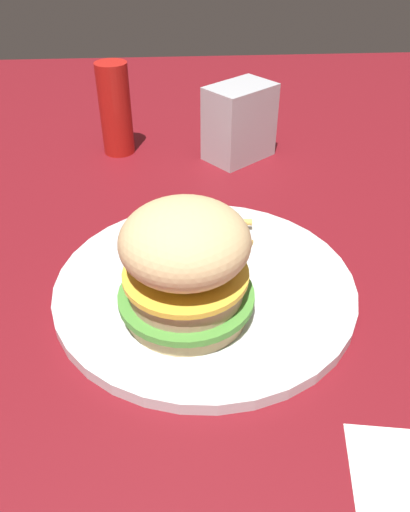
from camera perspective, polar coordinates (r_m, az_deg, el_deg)
The scene contains 6 objects.
ground_plane at distance 0.50m, azimuth 1.24°, elevation -2.85°, with size 1.60×1.60×0.00m, color maroon.
plate at distance 0.49m, azimuth -0.00°, elevation -3.40°, with size 0.29×0.29×0.01m, color silver.
sandwich at distance 0.42m, azimuth -2.21°, elevation -0.90°, with size 0.12×0.12×0.11m.
fries_pile at distance 0.54m, azimuth 0.69°, elevation 2.71°, with size 0.08×0.08×0.01m.
napkin_dispenser at distance 0.72m, azimuth 3.88°, elevation 14.73°, with size 0.09×0.06×0.10m, color #B7BABF.
ketchup_bottle at distance 0.74m, azimuth -10.03°, elevation 15.91°, with size 0.04×0.04×0.13m, color #B21914.
Camera 1 is at (0.39, -0.04, 0.32)m, focal length 35.62 mm.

